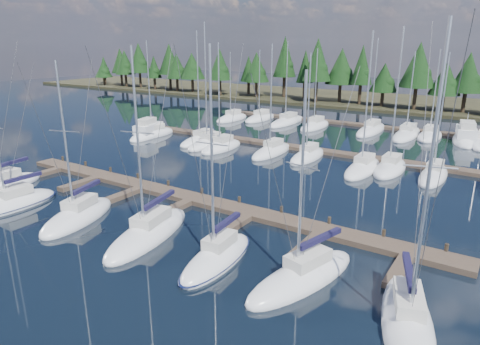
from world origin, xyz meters
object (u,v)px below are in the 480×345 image
Objects in this scene: front_sailboat_4 at (217,257)px; front_sailboat_3 at (149,233)px; front_sailboat_0 at (1,186)px; front_sailboat_2 at (78,216)px; main_dock at (190,201)px; motor_yacht_right at (465,138)px; front_sailboat_5 at (303,277)px; motor_yacht_left at (149,133)px; front_sailboat_6 at (407,322)px; front_sailboat_1 at (12,204)px.

front_sailboat_3 is at bearing 177.45° from front_sailboat_4.
front_sailboat_0 reaches higher than front_sailboat_2.
motor_yacht_right reaches higher than main_dock.
main_dock is 18.65m from front_sailboat_0.
front_sailboat_3 reaches higher than front_sailboat_5.
front_sailboat_6 is at bearing -30.68° from motor_yacht_left.
front_sailboat_2 is 13.09m from front_sailboat_4.
front_sailboat_2 is 1.01× the size of front_sailboat_5.
front_sailboat_0 is 1.11× the size of front_sailboat_5.
front_sailboat_0 is at bearing 177.05° from front_sailboat_2.
motor_yacht_left is (-24.23, 24.48, 0.21)m from front_sailboat_3.
front_sailboat_6 is at bearing -1.57° from front_sailboat_3.
front_sailboat_2 reaches higher than front_sailboat_1.
front_sailboat_0 reaches higher than main_dock.
front_sailboat_4 reaches higher than front_sailboat_5.
main_dock is 10.64m from front_sailboat_4.
front_sailboat_1 is 20.14m from front_sailboat_4.
motor_yacht_right is (34.25, 45.99, 0.24)m from front_sailboat_0.
front_sailboat_5 reaches higher than motor_yacht_left.
front_sailboat_5 is (18.59, 1.39, 0.00)m from front_sailboat_2.
front_sailboat_5 is (11.77, 0.59, 0.00)m from front_sailboat_3.
front_sailboat_1 is at bearing -121.15° from motor_yacht_right.
front_sailboat_4 is (13.08, 0.52, 0.02)m from front_sailboat_2.
front_sailboat_1 is 31.69m from front_sailboat_6.
front_sailboat_4 is 0.93× the size of front_sailboat_6.
motor_yacht_left is at bearing 111.39° from front_sailboat_1.
front_sailboat_0 is at bearing -179.49° from front_sailboat_3.
front_sailboat_5 is at bearing 2.86° from front_sailboat_3.
front_sailboat_1 is (-12.07, -8.89, 0.07)m from main_dock.
front_sailboat_6 is 1.62× the size of motor_yacht_left.
front_sailboat_3 is at bearing -45.29° from motor_yacht_left.
motor_yacht_left is at bearing 134.71° from front_sailboat_3.
front_sailboat_1 is at bearing -169.02° from front_sailboat_2.
front_sailboat_0 is at bearing -78.13° from motor_yacht_left.
motor_yacht_left is at bearing 149.32° from front_sailboat_6.
front_sailboat_6 is 46.39m from motor_yacht_right.
front_sailboat_1 is 1.25× the size of motor_yacht_right.
motor_yacht_right is at bearing 93.27° from front_sailboat_6.
front_sailboat_4 is at bearing -0.25° from front_sailboat_0.
front_sailboat_0 is 25.31m from front_sailboat_4.
front_sailboat_6 is (31.65, 1.66, 0.03)m from front_sailboat_1.
front_sailboat_6 is at bearing -0.50° from front_sailboat_0.
front_sailboat_6 is (24.67, 0.31, 0.02)m from front_sailboat_2.
main_dock is 2.91× the size of front_sailboat_6.
front_sailboat_2 is at bearing -177.72° from front_sailboat_4.
front_sailboat_4 is (7.99, -7.02, 0.10)m from main_dock.
main_dock is at bearing 36.39° from front_sailboat_1.
front_sailboat_6 is (6.08, -1.08, 0.02)m from front_sailboat_5.
front_sailboat_4 is 11.59m from front_sailboat_6.
front_sailboat_4 reaches higher than motor_yacht_left.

